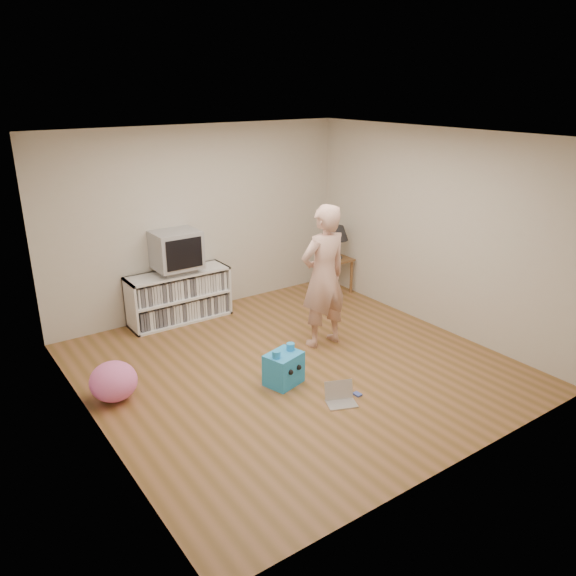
# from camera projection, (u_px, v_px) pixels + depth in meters

# --- Properties ---
(ground) EXTENTS (4.50, 4.50, 0.00)m
(ground) POSITION_uv_depth(u_px,v_px,m) (294.00, 366.00, 6.53)
(ground) COLOR brown
(ground) RESTS_ON ground
(walls) EXTENTS (4.52, 4.52, 2.60)m
(walls) POSITION_uv_depth(u_px,v_px,m) (295.00, 260.00, 6.09)
(walls) COLOR beige
(walls) RESTS_ON ground
(ceiling) EXTENTS (4.50, 4.50, 0.01)m
(ceiling) POSITION_uv_depth(u_px,v_px,m) (295.00, 136.00, 5.64)
(ceiling) COLOR white
(ceiling) RESTS_ON walls
(media_unit) EXTENTS (1.40, 0.45, 0.70)m
(media_unit) POSITION_uv_depth(u_px,v_px,m) (179.00, 296.00, 7.71)
(media_unit) COLOR white
(media_unit) RESTS_ON ground
(dvd_deck) EXTENTS (0.45, 0.35, 0.07)m
(dvd_deck) POSITION_uv_depth(u_px,v_px,m) (177.00, 270.00, 7.56)
(dvd_deck) COLOR gray
(dvd_deck) RESTS_ON media_unit
(crt_tv) EXTENTS (0.60, 0.53, 0.50)m
(crt_tv) POSITION_uv_depth(u_px,v_px,m) (176.00, 249.00, 7.46)
(crt_tv) COLOR #9B9BA0
(crt_tv) RESTS_ON dvd_deck
(side_table) EXTENTS (0.42, 0.42, 0.55)m
(side_table) POSITION_uv_depth(u_px,v_px,m) (336.00, 266.00, 8.73)
(side_table) COLOR brown
(side_table) RESTS_ON ground
(table_lamp) EXTENTS (0.34, 0.34, 0.52)m
(table_lamp) POSITION_uv_depth(u_px,v_px,m) (337.00, 234.00, 8.55)
(table_lamp) COLOR #333333
(table_lamp) RESTS_ON side_table
(person) EXTENTS (0.65, 0.43, 1.79)m
(person) POSITION_uv_depth(u_px,v_px,m) (324.00, 277.00, 6.80)
(person) COLOR #D8A693
(person) RESTS_ON ground
(laptop) EXTENTS (0.37, 0.33, 0.21)m
(laptop) POSITION_uv_depth(u_px,v_px,m) (340.00, 397.00, 5.79)
(laptop) COLOR silver
(laptop) RESTS_ON ground
(playing_cards) EXTENTS (0.07, 0.09, 0.02)m
(playing_cards) POSITION_uv_depth(u_px,v_px,m) (357.00, 394.00, 5.92)
(playing_cards) COLOR #475BBF
(playing_cards) RESTS_ON ground
(plush_blue) EXTENTS (0.45, 0.39, 0.44)m
(plush_blue) POSITION_uv_depth(u_px,v_px,m) (284.00, 368.00, 6.10)
(plush_blue) COLOR #249EFF
(plush_blue) RESTS_ON ground
(plush_pink) EXTENTS (0.62, 0.62, 0.41)m
(plush_pink) POSITION_uv_depth(u_px,v_px,m) (113.00, 381.00, 5.78)
(plush_pink) COLOR pink
(plush_pink) RESTS_ON ground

